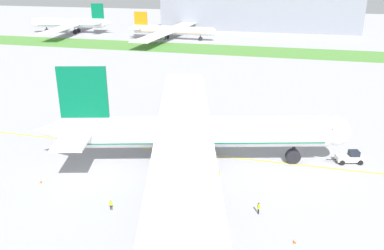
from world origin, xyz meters
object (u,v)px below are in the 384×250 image
at_px(ground_crew_wingwalker_port, 111,204).
at_px(traffic_cone_near_nose, 41,181).
at_px(airliner_foreground, 192,132).
at_px(parked_airliner_far_centre, 170,30).
at_px(parked_airliner_far_left, 72,23).
at_px(pushback_tug, 350,157).
at_px(ground_crew_wingwalker_starboard, 259,207).
at_px(traffic_cone_port_wing, 295,241).
at_px(ground_crew_marshaller_front, 219,174).

xyz_separation_m(ground_crew_wingwalker_port, traffic_cone_near_nose, (-14.22, 4.36, -0.66)).
height_order(airliner_foreground, traffic_cone_near_nose, airliner_foreground).
bearing_deg(parked_airliner_far_centre, parked_airliner_far_left, 173.18).
distance_m(pushback_tug, ground_crew_wingwalker_port, 41.87).
bearing_deg(ground_crew_wingwalker_starboard, traffic_cone_port_wing, -46.75).
relative_size(pushback_tug, ground_crew_marshaller_front, 4.11).
bearing_deg(ground_crew_wingwalker_port, parked_airliner_far_left, 121.65).
bearing_deg(ground_crew_marshaller_front, traffic_cone_near_nose, -163.52).
bearing_deg(traffic_cone_near_nose, traffic_cone_port_wing, -7.97).
distance_m(ground_crew_wingwalker_starboard, parked_airliner_far_left, 191.95).
height_order(pushback_tug, traffic_cone_near_nose, pushback_tug).
relative_size(airliner_foreground, parked_airliner_far_centre, 1.13).
bearing_deg(pushback_tug, traffic_cone_near_nose, -157.53).
relative_size(ground_crew_wingwalker_starboard, parked_airliner_far_centre, 0.02).
height_order(traffic_cone_near_nose, traffic_cone_port_wing, same).
height_order(traffic_cone_port_wing, parked_airliner_far_centre, parked_airliner_far_centre).
xyz_separation_m(airliner_foreground, traffic_cone_near_nose, (-21.58, -12.64, -5.57)).
height_order(pushback_tug, ground_crew_marshaller_front, pushback_tug).
bearing_deg(ground_crew_wingwalker_starboard, traffic_cone_near_nose, 179.65).
height_order(airliner_foreground, pushback_tug, airliner_foreground).
height_order(ground_crew_wingwalker_port, ground_crew_marshaller_front, ground_crew_marshaller_front).
distance_m(pushback_tug, ground_crew_wingwalker_starboard, 24.55).
height_order(traffic_cone_near_nose, parked_airliner_far_centre, parked_airliner_far_centre).
bearing_deg(parked_airliner_far_centre, ground_crew_wingwalker_starboard, -68.18).
bearing_deg(ground_crew_wingwalker_starboard, ground_crew_marshaller_front, 130.63).
bearing_deg(parked_airliner_far_centre, traffic_cone_port_wing, -67.25).
relative_size(pushback_tug, ground_crew_wingwalker_starboard, 3.64).
bearing_deg(traffic_cone_near_nose, parked_airliner_far_left, 118.40).
height_order(pushback_tug, ground_crew_wingwalker_port, pushback_tug).
xyz_separation_m(pushback_tug, traffic_cone_port_wing, (-8.98, -25.48, -0.73)).
relative_size(airliner_foreground, traffic_cone_near_nose, 145.65).
relative_size(pushback_tug, parked_airliner_far_left, 0.09).
distance_m(airliner_foreground, parked_airliner_far_left, 173.96).
height_order(parked_airliner_far_left, parked_airliner_far_centre, parked_airliner_far_left).
bearing_deg(parked_airliner_far_left, airliner_foreground, -53.34).
bearing_deg(ground_crew_wingwalker_port, traffic_cone_near_nose, 162.96).
bearing_deg(airliner_foreground, parked_airliner_far_left, 126.66).
distance_m(airliner_foreground, parked_airliner_far_centre, 140.15).
relative_size(ground_crew_wingwalker_port, traffic_cone_near_nose, 2.68).
distance_m(parked_airliner_far_left, parked_airliner_far_centre, 58.83).
height_order(ground_crew_wingwalker_port, traffic_cone_port_wing, ground_crew_wingwalker_port).
bearing_deg(parked_airliner_far_left, ground_crew_marshaller_front, -52.77).
relative_size(ground_crew_wingwalker_port, traffic_cone_port_wing, 2.68).
bearing_deg(pushback_tug, parked_airliner_far_centre, 119.96).
distance_m(airliner_foreground, traffic_cone_port_wing, 25.97).
relative_size(ground_crew_wingwalker_port, ground_crew_wingwalker_starboard, 0.88).
xyz_separation_m(airliner_foreground, parked_airliner_far_centre, (-45.47, 132.56, -1.43)).
distance_m(pushback_tug, ground_crew_marshaller_front, 24.20).
bearing_deg(ground_crew_wingwalker_port, airliner_foreground, 66.58).
distance_m(airliner_foreground, ground_crew_wingwalker_port, 19.17).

